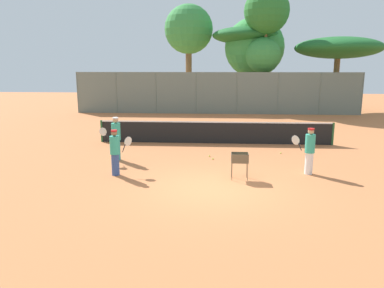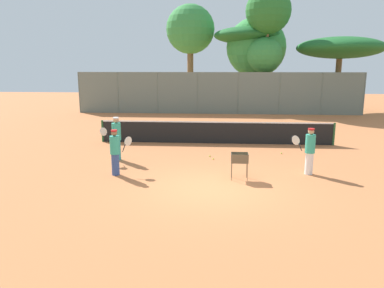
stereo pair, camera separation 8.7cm
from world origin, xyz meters
name	(u,v)px [view 1 (the left image)]	position (x,y,z in m)	size (l,w,h in m)	color
ground_plane	(213,189)	(0.00, 0.00, 0.00)	(80.00, 80.00, 0.00)	#C67242
tennis_net	(215,132)	(0.00, 6.80, 0.56)	(11.23, 0.10, 1.07)	#26592D
back_fence	(216,93)	(0.00, 18.04, 1.60)	(21.98, 0.08, 3.19)	slate
tree_0	(246,36)	(2.41, 22.04, 6.14)	(5.67, 5.67, 6.88)	brown
tree_1	(267,11)	(3.80, 19.74, 7.78)	(3.51, 3.51, 9.58)	brown
tree_2	(254,48)	(3.18, 22.20, 5.16)	(5.04, 5.04, 7.71)	brown
tree_3	(263,56)	(3.66, 19.87, 4.42)	(2.80, 2.80, 5.90)	brown
tree_4	(338,48)	(9.53, 20.09, 5.02)	(6.73, 6.73, 5.89)	brown
tree_5	(189,30)	(-2.54, 23.37, 6.75)	(4.29, 4.29, 8.98)	brown
player_white_outfit	(309,150)	(3.29, 1.82, 0.84)	(0.79, 0.56, 1.62)	white
player_red_cap	(116,138)	(-3.88, 3.29, 0.89)	(0.75, 0.66, 1.72)	teal
player_yellow_shirt	(115,152)	(-3.35, 1.23, 0.82)	(0.70, 0.65, 1.58)	#334C8C
ball_cart	(240,160)	(0.87, 1.06, 0.65)	(0.56, 0.41, 0.88)	brown
tennis_ball_0	(210,156)	(-0.19, 4.08, 0.03)	(0.07, 0.07, 0.07)	#D1E54C
tennis_ball_1	(213,159)	(-0.05, 3.61, 0.03)	(0.07, 0.07, 0.07)	#D1E54C
tennis_ball_2	(110,142)	(-5.10, 6.49, 0.03)	(0.07, 0.07, 0.07)	#D1E54C
tennis_ball_3	(281,153)	(2.84, 4.81, 0.03)	(0.07, 0.07, 0.07)	#D1E54C
parked_car	(271,101)	(4.72, 21.66, 0.66)	(4.20, 1.70, 1.60)	#3F4C8C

